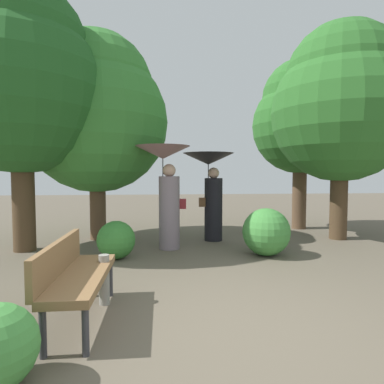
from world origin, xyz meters
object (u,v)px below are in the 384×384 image
(person_left, at_px, (166,180))
(person_right, at_px, (210,179))
(tree_mid_left, at_px, (20,77))
(path_marker_post, at_px, (104,280))
(tree_near_left, at_px, (96,111))
(park_bench, at_px, (74,272))
(tree_mid_right, at_px, (301,117))
(tree_near_right, at_px, (341,102))

(person_left, height_order, person_right, person_left)
(tree_mid_left, xyz_separation_m, path_marker_post, (2.00, -2.82, -3.05))
(person_left, xyz_separation_m, tree_mid_left, (-2.75, 0.10, 1.96))
(tree_mid_left, bearing_deg, person_left, -2.03)
(tree_near_left, relative_size, path_marker_post, 8.09)
(park_bench, xyz_separation_m, tree_mid_right, (4.63, 5.21, 2.50))
(person_right, relative_size, tree_near_right, 0.40)
(tree_near_left, height_order, tree_near_right, tree_near_right)
(tree_mid_right, bearing_deg, person_right, -152.78)
(tree_mid_right, bearing_deg, tree_mid_left, -162.83)
(park_bench, bearing_deg, tree_near_left, 7.44)
(tree_near_left, bearing_deg, tree_mid_right, 10.37)
(person_right, height_order, tree_near_right, tree_near_right)
(person_right, relative_size, path_marker_post, 3.39)
(person_left, bearing_deg, park_bench, 156.72)
(path_marker_post, bearing_deg, park_bench, -118.20)
(tree_near_right, height_order, tree_mid_right, tree_near_right)
(person_right, bearing_deg, tree_mid_left, 93.37)
(tree_near_right, bearing_deg, tree_mid_right, 101.76)
(tree_near_left, distance_m, tree_mid_left, 1.65)
(tree_mid_left, bearing_deg, person_right, 9.31)
(park_bench, distance_m, tree_near_left, 4.92)
(tree_near_left, bearing_deg, person_left, -36.17)
(tree_mid_right, bearing_deg, path_marker_post, -132.57)
(person_left, xyz_separation_m, path_marker_post, (-0.76, -2.72, -1.09))
(person_left, relative_size, person_right, 1.05)
(tree_near_left, height_order, tree_mid_right, tree_near_left)
(park_bench, xyz_separation_m, tree_near_left, (-0.56, 4.26, 2.40))
(tree_near_right, distance_m, path_marker_post, 6.43)
(tree_near_right, xyz_separation_m, tree_mid_left, (-6.71, -0.52, 0.23))
(tree_mid_right, relative_size, path_marker_post, 7.88)
(tree_near_right, height_order, path_marker_post, tree_near_right)
(person_left, xyz_separation_m, person_right, (1.00, 0.71, -0.01))
(person_left, distance_m, tree_near_left, 2.44)
(path_marker_post, bearing_deg, tree_near_right, 35.36)
(tree_near_right, bearing_deg, path_marker_post, -144.64)
(person_left, bearing_deg, person_right, -60.42)
(person_right, relative_size, tree_mid_right, 0.43)
(tree_mid_right, bearing_deg, tree_near_left, -169.63)
(person_right, distance_m, tree_near_left, 2.99)
(person_left, relative_size, tree_mid_right, 0.45)
(tree_near_left, distance_m, tree_near_right, 5.52)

